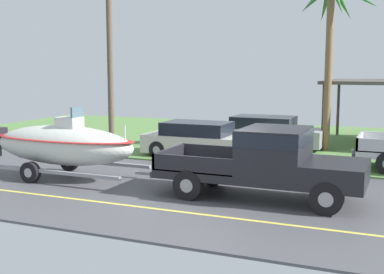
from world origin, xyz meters
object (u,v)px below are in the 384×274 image
Objects in this scene: pickup_truck_towing at (273,160)px; parked_sedan_near at (201,140)px; boat_on_trailer at (63,145)px; utility_pole at (110,60)px; parked_sedan_far at (267,133)px; palm_tree_mid at (331,16)px.

parked_sedan_near is (-4.18, 5.19, -0.39)m from pickup_truck_towing.
utility_pole reaches higher than boat_on_trailer.
pickup_truck_towing is at bearing -74.16° from parked_sedan_far.
palm_tree_mid is (0.13, 8.57, 4.48)m from pickup_truck_towing.
parked_sedan_far is (1.77, 3.32, 0.00)m from parked_sedan_near.
boat_on_trailer is at bearing -75.87° from utility_pole.
palm_tree_mid is 9.14m from utility_pole.
utility_pole is at bearing -173.95° from parked_sedan_near.
pickup_truck_towing is 0.79× the size of utility_pole.
boat_on_trailer is at bearing -117.27° from parked_sedan_far.
utility_pole is (-8.00, 4.78, 2.72)m from pickup_truck_towing.
palm_tree_mid is (6.92, 8.57, 4.47)m from boat_on_trailer.
palm_tree_mid is at bearing 25.02° from utility_pole.
boat_on_trailer is 9.57m from parked_sedan_far.
parked_sedan_near is at bearing 63.24° from boat_on_trailer.
palm_tree_mid is at bearing 38.19° from parked_sedan_near.
parked_sedan_far is at bearing -178.39° from palm_tree_mid.
parked_sedan_near is 7.33m from palm_tree_mid.
pickup_truck_towing is 6.67m from parked_sedan_near.
pickup_truck_towing is at bearing 0.00° from boat_on_trailer.
palm_tree_mid reaches higher than parked_sedan_near.
parked_sedan_near is 3.76m from parked_sedan_far.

